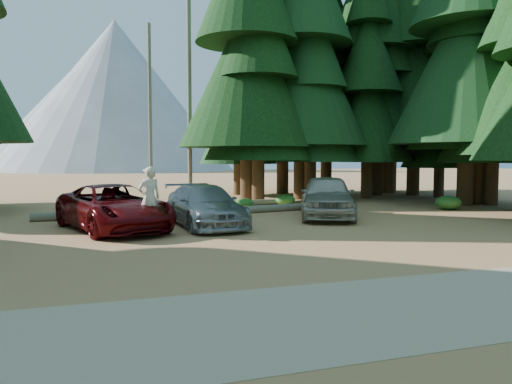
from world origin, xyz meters
TOP-DOWN VIEW (x-y plane):
  - ground at (0.00, 0.00)m, footprint 160.00×160.00m
  - gravel_strip at (0.00, -6.50)m, footprint 26.00×3.50m
  - forest_belt_north at (0.00, 15.00)m, footprint 36.00×7.00m
  - snag_front at (0.80, 14.50)m, footprint 0.24×0.24m
  - snag_back at (-1.20, 16.00)m, footprint 0.20×0.20m
  - mountain_peak at (-2.59, 88.23)m, footprint 48.00×50.00m
  - red_pickup at (-3.77, 3.75)m, footprint 4.09×5.99m
  - silver_minivan_center at (-0.71, 3.79)m, footprint 2.42×5.11m
  - silver_minivan_right at (4.44, 4.68)m, footprint 3.86×5.44m
  - frisbee_player at (-2.77, 2.22)m, footprint 0.80×0.64m
  - log_left at (-4.39, 7.00)m, footprint 4.58×0.33m
  - log_mid at (3.50, 10.50)m, footprint 3.44×0.48m
  - log_right at (2.83, 7.32)m, footprint 4.96×1.20m
  - shrub_far_left at (-4.17, 7.27)m, footprint 0.96×0.96m
  - shrub_left at (-3.85, 10.00)m, footprint 1.16×1.16m
  - shrub_center_left at (0.33, 8.94)m, footprint 1.12×1.12m
  - shrub_center_right at (2.36, 9.13)m, footprint 0.88×0.88m
  - shrub_right at (5.79, 8.86)m, footprint 0.80×0.80m
  - shrub_far_right at (4.78, 10.00)m, footprint 0.98×0.98m
  - shrub_edge_east at (11.16, 5.74)m, footprint 1.17×1.17m

SIDE VIEW (x-z plane):
  - ground at x=0.00m, z-range 0.00..0.00m
  - forest_belt_north at x=0.00m, z-range -11.00..11.00m
  - gravel_strip at x=0.00m, z-range 0.00..0.01m
  - log_mid at x=3.50m, z-range 0.00..0.28m
  - log_right at x=2.83m, z-range 0.00..0.32m
  - log_left at x=-4.39m, z-range 0.00..0.33m
  - shrub_right at x=5.79m, z-range 0.00..0.44m
  - shrub_center_right at x=2.36m, z-range 0.00..0.49m
  - shrub_far_left at x=-4.17m, z-range 0.00..0.53m
  - shrub_far_right at x=4.78m, z-range 0.00..0.54m
  - shrub_center_left at x=0.33m, z-range 0.00..0.61m
  - shrub_left at x=-3.85m, z-range 0.00..0.64m
  - shrub_edge_east at x=11.16m, z-range 0.00..0.64m
  - silver_minivan_center at x=-0.71m, z-range 0.00..1.44m
  - red_pickup at x=-3.77m, z-range 0.00..1.52m
  - silver_minivan_right at x=4.44m, z-range 0.00..1.72m
  - frisbee_player at x=-2.77m, z-range 0.21..2.14m
  - snag_back at x=-1.20m, z-range 0.00..10.00m
  - snag_front at x=0.80m, z-range 0.00..12.00m
  - mountain_peak at x=-2.59m, z-range -1.29..26.71m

